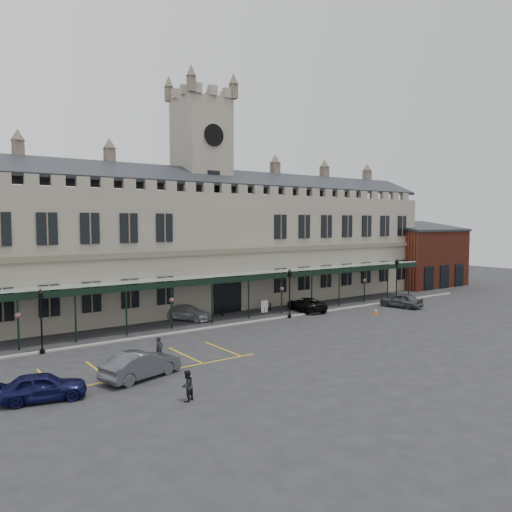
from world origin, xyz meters
TOP-DOWN VIEW (x-y plane):
  - ground at (0.00, 0.00)m, footprint 140.00×140.00m
  - station_building at (0.00, 15.91)m, footprint 60.00×10.36m
  - clock_tower at (0.00, 16.00)m, footprint 5.60×5.60m
  - canopy at (0.00, 7.46)m, footprint 50.00×4.10m
  - brick_annex at (34.00, 12.97)m, footprint 12.40×8.36m
  - kerb at (0.00, 5.50)m, footprint 60.00×0.40m
  - parking_markings at (-14.00, -1.50)m, footprint 16.00×6.00m
  - tree_behind_mid at (8.00, 25.00)m, footprint 6.00×6.00m
  - tree_behind_right at (24.00, 25.00)m, footprint 6.00×6.00m
  - lamp_post_left at (-18.86, 5.29)m, footprint 0.43×0.43m
  - lamp_post_mid at (3.31, 5.13)m, footprint 0.44×0.44m
  - lamp_post_right at (19.03, 5.15)m, footprint 0.47×0.47m
  - traffic_cone at (11.28, 1.43)m, footprint 0.40×0.40m
  - sign_board at (3.09, 8.85)m, footprint 0.70×0.21m
  - bollard_left at (-1.36, 9.69)m, footprint 0.17×0.17m
  - bollard_right at (4.12, 9.22)m, footprint 0.15×0.15m
  - car_left_a at (-21.00, -4.43)m, footprint 4.61×2.69m
  - car_left_b at (-15.43, -3.91)m, footprint 5.18×3.02m
  - car_taxi at (-5.00, 10.00)m, footprint 4.00×5.06m
  - car_van at (7.00, 6.94)m, footprint 3.26×5.41m
  - car_right_a at (16.72, 2.67)m, footprint 2.61×4.74m
  - person_a at (-13.20, -1.57)m, footprint 0.73×0.59m
  - person_b at (-15.02, -8.83)m, footprint 0.98×0.90m

SIDE VIEW (x-z plane):
  - ground at x=0.00m, z-range 0.00..0.00m
  - parking_markings at x=-14.00m, z-range -0.01..0.01m
  - kerb at x=0.00m, z-range 0.00..0.12m
  - traffic_cone at x=11.28m, z-range -0.01..0.63m
  - bollard_right at x=4.12m, z-range 0.00..0.83m
  - bollard_left at x=-1.36m, z-range 0.00..0.94m
  - sign_board at x=3.09m, z-range -0.01..1.20m
  - car_taxi at x=-5.00m, z-range 0.00..1.37m
  - car_van at x=7.00m, z-range 0.00..1.41m
  - car_left_a at x=-21.00m, z-range 0.00..1.47m
  - car_right_a at x=16.72m, z-range 0.00..1.53m
  - car_left_b at x=-15.43m, z-range 0.00..1.61m
  - person_b at x=-15.02m, z-range 0.00..1.61m
  - person_a at x=-13.20m, z-range 0.00..1.73m
  - canopy at x=0.00m, z-range 0.25..4.55m
  - lamp_post_left at x=-18.86m, z-range 0.42..4.98m
  - lamp_post_mid at x=3.31m, z-range 0.44..5.13m
  - lamp_post_right at x=19.03m, z-range 0.46..5.46m
  - brick_annex at x=34.00m, z-range -0.46..8.77m
  - station_building at x=0.00m, z-range -2.18..15.12m
  - tree_behind_mid at x=8.00m, z-range 4.81..20.81m
  - tree_behind_right at x=24.00m, z-range 4.81..20.81m
  - clock_tower at x=0.00m, z-range 0.71..25.51m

